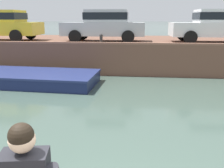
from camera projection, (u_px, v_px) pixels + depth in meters
The scene contains 7 objects.
ground_plane at pixel (125, 113), 7.08m from camera, with size 400.00×400.00×0.00m, color #42564C.
far_quay_wall at pixel (133, 52), 14.20m from camera, with size 60.00×6.00×1.46m, color brown.
far_wall_coping at pixel (131, 43), 11.24m from camera, with size 60.00×0.24×0.08m, color brown.
boat_moored_west_navy at pixel (22, 78), 10.22m from camera, with size 6.79×2.58×0.49m.
car_left_inner_silver at pixel (105, 24), 12.44m from camera, with size 4.08×1.98×1.54m.
car_centre_white at pixel (216, 25), 11.90m from camera, with size 4.13×2.04×1.54m.
mooring_bollard_mid at pixel (101, 38), 11.45m from camera, with size 0.15×0.15×0.45m.
Camera 1 is at (0.32, -2.03, 2.61)m, focal length 40.00 mm.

